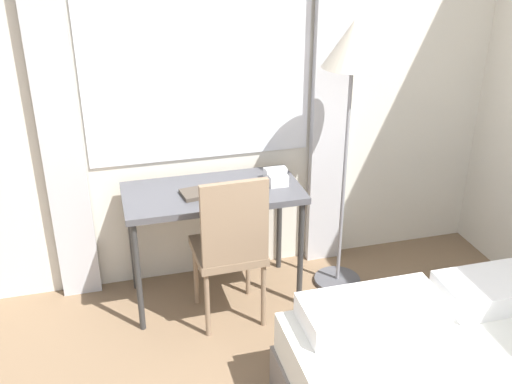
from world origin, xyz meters
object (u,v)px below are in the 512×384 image
Objects in this scene: desk at (213,201)px; book at (203,192)px; telephone at (276,176)px; standing_lamp at (352,68)px; desk_chair at (231,243)px.

desk is 3.84× the size of book.
desk is at bearing 32.20° from book.
telephone is 0.63× the size of book.
standing_lamp is 0.79m from telephone.
desk_chair is 5.57× the size of telephone.
book is (-0.10, 0.25, 0.23)m from desk_chair.
telephone is at bearing 1.21° from desk.
telephone is 0.47m from book.
telephone reaches higher than desk.
desk_chair is at bearing -81.73° from desk.
desk is at bearing -178.79° from telephone.
book reaches higher than desk.
desk_chair is 3.52× the size of book.
desk_chair reaches higher than desk.
standing_lamp is at bearing -4.77° from desk.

